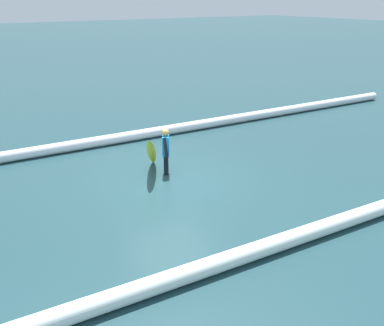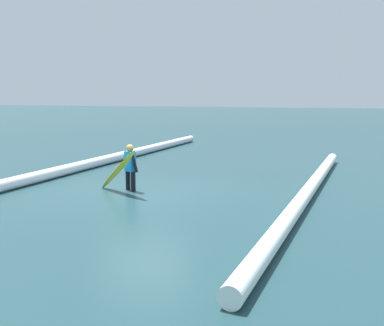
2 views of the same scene
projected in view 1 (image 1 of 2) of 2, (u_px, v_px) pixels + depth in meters
name	position (u px, v px, depth m)	size (l,w,h in m)	color
ground_plane	(172.00, 180.00, 12.67)	(173.69, 173.69, 0.00)	#1E3D43
surfer	(166.00, 149.00, 12.88)	(0.35, 0.54, 1.38)	black
surfboard	(151.00, 152.00, 12.90)	(1.17, 1.69, 1.35)	yellow
wave_crest_foreground	(167.00, 130.00, 16.71)	(0.37, 0.37, 24.08)	white
wave_crest_midground	(310.00, 232.00, 9.47)	(0.36, 0.36, 14.53)	white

